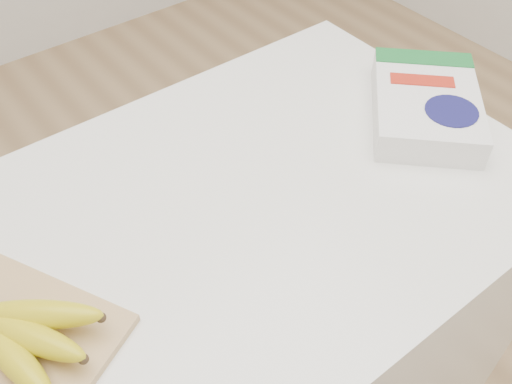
% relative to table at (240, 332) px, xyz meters
% --- Properties ---
extents(table, '(1.07, 0.71, 0.80)m').
position_rel_table_xyz_m(table, '(0.00, 0.00, 0.00)').
color(table, white).
rests_on(table, ground).
extents(cutting_board, '(0.30, 0.33, 0.01)m').
position_rel_table_xyz_m(cutting_board, '(-0.38, -0.02, 0.41)').
color(cutting_board, tan).
rests_on(cutting_board, table).
extents(bananas, '(0.18, 0.21, 0.07)m').
position_rel_table_xyz_m(bananas, '(-0.37, -0.04, 0.44)').
color(bananas, '#382816').
rests_on(bananas, cutting_board).
extents(cereal_box, '(0.33, 0.33, 0.06)m').
position_rel_table_xyz_m(cereal_box, '(0.43, -0.03, 0.43)').
color(cereal_box, white).
rests_on(cereal_box, table).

